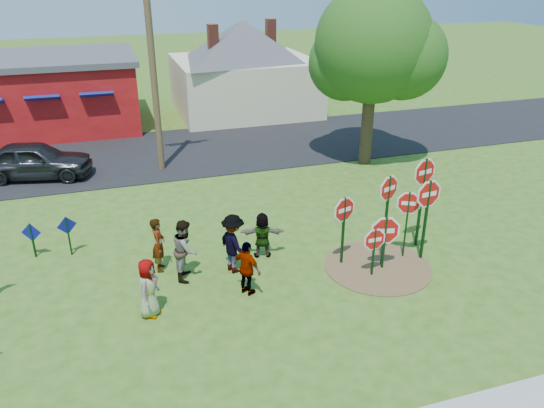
{
  "coord_description": "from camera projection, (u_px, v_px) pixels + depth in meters",
  "views": [
    {
      "loc": [
        -2.7,
        -13.08,
        8.29
      ],
      "look_at": [
        1.84,
        1.08,
        1.54
      ],
      "focal_mm": 35.0,
      "sensor_mm": 36.0,
      "label": 1
    }
  ],
  "objects": [
    {
      "name": "person_a",
      "position": [
        148.0,
        288.0,
        13.42
      ],
      "size": [
        0.82,
        0.93,
        1.61
      ],
      "primitive_type": "imported",
      "rotation": [
        0.0,
        0.0,
        1.09
      ],
      "color": "#385188",
      "rests_on": "ground"
    },
    {
      "name": "cream_house",
      "position": [
        244.0,
        63.0,
        31.46
      ],
      "size": [
        9.4,
        9.4,
        6.5
      ],
      "color": "beige",
      "rests_on": "ground"
    },
    {
      "name": "road",
      "position": [
        170.0,
        153.0,
        25.49
      ],
      "size": [
        120.0,
        7.5,
        0.04
      ],
      "primitive_type": "cube",
      "color": "black",
      "rests_on": "ground"
    },
    {
      "name": "stop_sign_a",
      "position": [
        374.0,
        243.0,
        15.04
      ],
      "size": [
        0.92,
        0.06,
        1.64
      ],
      "rotation": [
        0.0,
        0.0,
        0.02
      ],
      "color": "black",
      "rests_on": "ground"
    },
    {
      "name": "person_f",
      "position": [
        262.0,
        235.0,
        16.21
      ],
      "size": [
        1.42,
        0.77,
        1.46
      ],
      "primitive_type": "imported",
      "rotation": [
        0.0,
        0.0,
        2.88
      ],
      "color": "#1B482D",
      "rests_on": "ground"
    },
    {
      "name": "person_c",
      "position": [
        185.0,
        249.0,
        15.04
      ],
      "size": [
        0.9,
        1.04,
        1.81
      ],
      "primitive_type": "imported",
      "rotation": [
        0.0,
        0.0,
        1.29
      ],
      "color": "brown",
      "rests_on": "ground"
    },
    {
      "name": "leafy_tree",
      "position": [
        376.0,
        51.0,
        22.28
      ],
      "size": [
        5.44,
        4.96,
        7.73
      ],
      "color": "#382819",
      "rests_on": "ground"
    },
    {
      "name": "blue_diamond_d",
      "position": [
        68.0,
        231.0,
        16.24
      ],
      "size": [
        0.57,
        0.19,
        1.32
      ],
      "rotation": [
        0.0,
        0.0,
        0.3
      ],
      "color": "black",
      "rests_on": "ground"
    },
    {
      "name": "stop_sign_d",
      "position": [
        424.0,
        180.0,
        16.22
      ],
      "size": [
        1.13,
        0.28,
        3.11
      ],
      "rotation": [
        0.0,
        0.0,
        0.23
      ],
      "color": "black",
      "rests_on": "ground"
    },
    {
      "name": "ground",
      "position": [
        224.0,
        274.0,
        15.52
      ],
      "size": [
        120.0,
        120.0,
        0.0
      ],
      "primitive_type": "plane",
      "color": "#375819",
      "rests_on": "ground"
    },
    {
      "name": "utility_pole",
      "position": [
        152.0,
        59.0,
        21.52
      ],
      "size": [
        2.22,
        0.31,
        9.05
      ],
      "rotation": [
        0.0,
        0.0,
        0.09
      ],
      "color": "#4C3823",
      "rests_on": "ground"
    },
    {
      "name": "person_b",
      "position": [
        159.0,
        245.0,
        15.45
      ],
      "size": [
        0.5,
        0.67,
        1.67
      ],
      "primitive_type": "imported",
      "rotation": [
        0.0,
        0.0,
        1.4
      ],
      "color": "#24765B",
      "rests_on": "ground"
    },
    {
      "name": "red_building",
      "position": [
        49.0,
        92.0,
        28.79
      ],
      "size": [
        9.4,
        7.69,
        3.9
      ],
      "color": "maroon",
      "rests_on": "ground"
    },
    {
      "name": "stop_sign_b",
      "position": [
        388.0,
        198.0,
        15.13
      ],
      "size": [
        0.97,
        0.37,
        3.01
      ],
      "rotation": [
        0.0,
        0.0,
        0.35
      ],
      "color": "black",
      "rests_on": "ground"
    },
    {
      "name": "stop_sign_g",
      "position": [
        344.0,
        216.0,
        15.45
      ],
      "size": [
        1.0,
        0.32,
        2.31
      ],
      "rotation": [
        0.0,
        0.0,
        0.29
      ],
      "color": "black",
      "rests_on": "ground"
    },
    {
      "name": "person_e",
      "position": [
        247.0,
        269.0,
        14.3
      ],
      "size": [
        0.83,
        0.99,
        1.59
      ],
      "primitive_type": "imported",
      "rotation": [
        0.0,
        0.0,
        2.14
      ],
      "color": "#452B59",
      "rests_on": "ground"
    },
    {
      "name": "person_d",
      "position": [
        233.0,
        244.0,
        15.35
      ],
      "size": [
        1.04,
        1.33,
        1.81
      ],
      "primitive_type": "imported",
      "rotation": [
        0.0,
        0.0,
        1.93
      ],
      "color": "#323237",
      "rests_on": "ground"
    },
    {
      "name": "stop_sign_e",
      "position": [
        385.0,
        233.0,
        15.37
      ],
      "size": [
        1.18,
        0.27,
        1.85
      ],
      "rotation": [
        0.0,
        0.0,
        -0.21
      ],
      "color": "black",
      "rests_on": "ground"
    },
    {
      "name": "stop_sign_c",
      "position": [
        408.0,
        210.0,
        15.81
      ],
      "size": [
        0.87,
        0.47,
        2.31
      ],
      "rotation": [
        0.0,
        0.0,
        -0.48
      ],
      "color": "black",
      "rests_on": "ground"
    },
    {
      "name": "stop_sign_f",
      "position": [
        428.0,
        200.0,
        15.55
      ],
      "size": [
        1.15,
        0.16,
        2.75
      ],
      "rotation": [
        0.0,
        0.0,
        0.12
      ],
      "color": "black",
      "rests_on": "ground"
    },
    {
      "name": "blue_diamond_c",
      "position": [
        32.0,
        236.0,
        16.16
      ],
      "size": [
        0.58,
        0.24,
        1.16
      ],
      "rotation": [
        0.0,
        0.0,
        -0.36
      ],
      "color": "black",
      "rests_on": "ground"
    },
    {
      "name": "suv",
      "position": [
        35.0,
        160.0,
        22.14
      ],
      "size": [
        4.83,
        2.76,
        1.55
      ],
      "primitive_type": "imported",
      "rotation": [
        0.0,
        0.0,
        1.35
      ],
      "color": "#2C2C30",
      "rests_on": "road"
    },
    {
      "name": "dirt_patch",
      "position": [
        377.0,
        266.0,
        15.9
      ],
      "size": [
        3.2,
        3.2,
        0.03
      ],
      "primitive_type": "cylinder",
      "color": "brown",
      "rests_on": "ground"
    }
  ]
}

